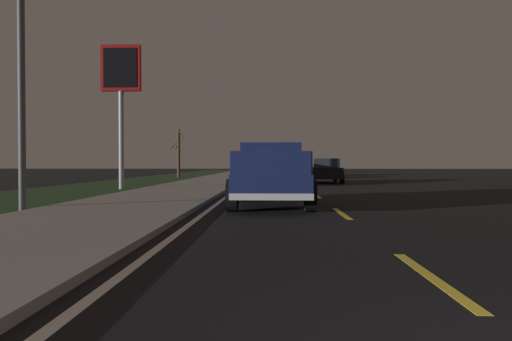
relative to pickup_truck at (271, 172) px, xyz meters
The scene contains 12 objects.
ground 15.88m from the pickup_truck, ahead, with size 144.00×144.00×0.00m, color black.
sidewalk_shoulder 16.27m from the pickup_truck, 14.07° to the left, with size 108.00×4.00×0.12m, color gray.
grass_verge 18.15m from the pickup_truck, 29.60° to the left, with size 108.00×6.00×0.01m, color #1E3819.
lane_markings 18.28m from the pickup_truck, ahead, with size 108.87×3.54×0.01m.
pickup_truck is the anchor object (origin of this frame).
sedan_blue 11.89m from the pickup_truck, ahead, with size 4.42×2.05×1.54m.
sedan_white 30.69m from the pickup_truck, ahead, with size 4.40×2.03×1.54m.
sedan_black 15.41m from the pickup_truck, 12.78° to the right, with size 4.42×2.05×1.54m.
sedan_silver 22.42m from the pickup_truck, ahead, with size 4.41×2.03×1.54m.
gas_price_sign 11.33m from the pickup_truck, 43.03° to the left, with size 0.27×1.90×6.90m.
street_light_near 7.57m from the pickup_truck, 107.83° to the left, with size 0.36×1.97×8.26m.
bare_tree_far 26.49m from the pickup_truck, 17.94° to the left, with size 1.18×1.52×4.31m.
Camera 1 is at (-1.80, 1.74, 1.24)m, focal length 30.72 mm.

